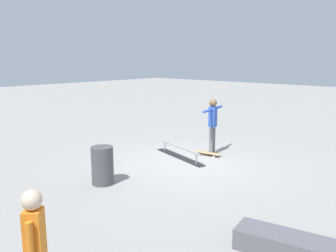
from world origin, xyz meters
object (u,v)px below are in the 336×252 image
Objects in this scene: bystander_orange_shirt at (36,252)px; trash_bin at (102,165)px; skate_ledge at (294,247)px; skateboard_main at (207,153)px; grind_rail at (180,153)px; skater_main at (213,122)px.

bystander_orange_shirt reaches higher than trash_bin.
trash_bin reaches higher than skate_ledge.
bystander_orange_shirt is at bearing 133.69° from trash_bin.
skate_ledge is 4.49m from trash_bin.
skateboard_main is 3.59m from trash_bin.
skate_ledge is (-4.58, 2.87, 0.02)m from grind_rail.
skate_ledge is at bearing 131.52° from skateboard_main.
skate_ledge is at bearing 163.65° from grind_rail.
skateboard_main is at bearing 156.50° from bystander_orange_shirt.
bystander_orange_shirt is at bearing 133.11° from grind_rail.
bystander_orange_shirt is at bearing 64.62° from skate_ledge.
trash_bin reaches higher than grind_rail.
skater_main reaches higher than skateboard_main.
skater_main is at bearing -95.98° from trash_bin.
skate_ledge is 1.01× the size of skater_main.
grind_rail is at bearing 139.37° from skater_main.
bystander_orange_shirt reaches higher than skate_ledge.
bystander_orange_shirt is (-3.10, 5.98, 0.73)m from grind_rail.
skate_ledge reaches higher than skateboard_main.
grind_rail reaches higher than skateboard_main.
grind_rail is 5.40m from skate_ledge.
skater_main is 1.08× the size of bystander_orange_shirt.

